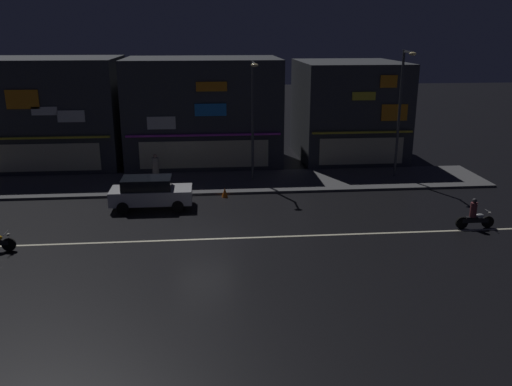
# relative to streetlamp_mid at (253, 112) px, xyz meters

# --- Properties ---
(ground_plane) EXTENTS (140.00, 140.00, 0.00)m
(ground_plane) POSITION_rel_streetlamp_mid_xyz_m (-3.00, -9.26, -4.42)
(ground_plane) COLOR black
(lane_divider_stripe) EXTENTS (33.48, 0.16, 0.01)m
(lane_divider_stripe) POSITION_rel_streetlamp_mid_xyz_m (-3.00, -9.26, -4.41)
(lane_divider_stripe) COLOR beige
(lane_divider_stripe) RESTS_ON ground
(sidewalk_far) EXTENTS (35.25, 4.93, 0.14)m
(sidewalk_far) POSITION_rel_streetlamp_mid_xyz_m (-3.00, -0.05, -4.35)
(sidewalk_far) COLOR #4C4C4F
(sidewalk_far) RESTS_ON ground
(storefront_left_block) EXTENTS (9.63, 7.38, 7.36)m
(storefront_left_block) POSITION_rel_streetlamp_mid_xyz_m (-13.58, 6.03, -0.74)
(storefront_left_block) COLOR #383A3F
(storefront_left_block) RESTS_ON ground
(storefront_center_block) EXTENTS (7.20, 8.37, 6.98)m
(storefront_center_block) POSITION_rel_streetlamp_mid_xyz_m (7.57, 6.52, -0.93)
(storefront_center_block) COLOR #383A3F
(storefront_center_block) RESTS_ON ground
(storefront_right_block) EXTENTS (10.58, 6.99, 7.31)m
(storefront_right_block) POSITION_rel_streetlamp_mid_xyz_m (-3.00, 5.83, -0.77)
(storefront_right_block) COLOR #383A3F
(storefront_right_block) RESTS_ON ground
(streetlamp_mid) EXTENTS (0.44, 1.64, 7.27)m
(streetlamp_mid) POSITION_rel_streetlamp_mid_xyz_m (0.00, 0.00, 0.00)
(streetlamp_mid) COLOR #47494C
(streetlamp_mid) RESTS_ON sidewalk_far
(streetlamp_east) EXTENTS (0.44, 1.64, 7.87)m
(streetlamp_east) POSITION_rel_streetlamp_mid_xyz_m (9.17, -0.03, 0.31)
(streetlamp_east) COLOR #47494C
(streetlamp_east) RESTS_ON sidewalk_far
(pedestrian_on_sidewalk) EXTENTS (0.40, 0.40, 1.81)m
(pedestrian_on_sidewalk) POSITION_rel_streetlamp_mid_xyz_m (-5.98, -0.12, -3.45)
(pedestrian_on_sidewalk) COLOR gray
(pedestrian_on_sidewalk) RESTS_ON sidewalk_far
(parked_car_near_kerb) EXTENTS (4.30, 1.98, 1.67)m
(parked_car_near_kerb) POSITION_rel_streetlamp_mid_xyz_m (-5.89, -4.43, -3.55)
(parked_car_near_kerb) COLOR silver
(parked_car_near_kerb) RESTS_ON ground
(motorcycle_following) EXTENTS (1.90, 0.60, 1.52)m
(motorcycle_following) POSITION_rel_streetlamp_mid_xyz_m (9.89, -9.01, -3.79)
(motorcycle_following) COLOR black
(motorcycle_following) RESTS_ON ground
(traffic_cone) EXTENTS (0.36, 0.36, 0.55)m
(traffic_cone) POSITION_rel_streetlamp_mid_xyz_m (-1.87, -2.93, -4.14)
(traffic_cone) COLOR orange
(traffic_cone) RESTS_ON ground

